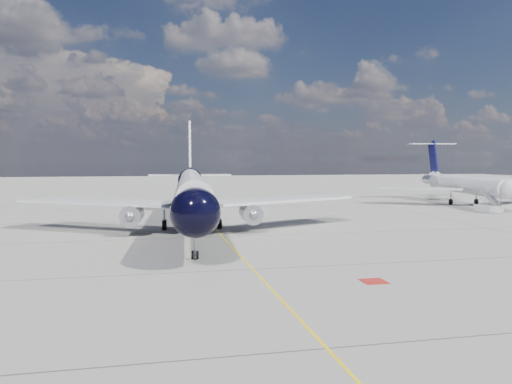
# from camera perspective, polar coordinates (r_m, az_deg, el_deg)

# --- Properties ---
(ground) EXTENTS (320.00, 320.00, 0.00)m
(ground) POSITION_cam_1_polar(r_m,az_deg,el_deg) (69.67, -6.22, -2.61)
(ground) COLOR gray
(ground) RESTS_ON ground
(taxiway_centerline) EXTENTS (0.16, 160.00, 0.01)m
(taxiway_centerline) POSITION_cam_1_polar(r_m,az_deg,el_deg) (64.73, -5.77, -3.09)
(taxiway_centerline) COLOR yellow
(taxiway_centerline) RESTS_ON ground
(red_marking) EXTENTS (1.60, 1.60, 0.01)m
(red_marking) POSITION_cam_1_polar(r_m,az_deg,el_deg) (32.94, 13.31, -9.91)
(red_marking) COLOR maroon
(red_marking) RESTS_ON ground
(main_airliner) EXTENTS (38.07, 46.45, 13.41)m
(main_airliner) POSITION_cam_1_polar(r_m,az_deg,el_deg) (55.45, -7.34, 0.06)
(main_airliner) COLOR black
(main_airliner) RESTS_ON ground
(regional_jet) EXTENTS (29.06, 33.71, 11.44)m
(regional_jet) POSITION_cam_1_polar(r_m,az_deg,el_deg) (92.70, 22.38, 0.96)
(regional_jet) COLOR silver
(regional_jet) RESTS_ON ground
(boarding_stair) EXTENTS (2.97, 3.52, 3.54)m
(boarding_stair) POSITION_cam_1_polar(r_m,az_deg,el_deg) (81.33, 25.04, -1.56)
(boarding_stair) COLOR silver
(boarding_stair) RESTS_ON ground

